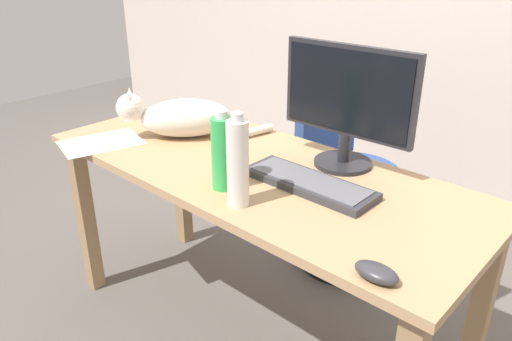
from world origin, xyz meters
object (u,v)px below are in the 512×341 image
at_px(cat, 180,117).
at_px(water_bottle, 238,163).
at_px(spray_bottle, 223,153).
at_px(monitor, 347,102).
at_px(office_chair, 343,187).
at_px(computer_mouse, 376,272).
at_px(keyboard, 309,183).

relative_size(cat, water_bottle, 1.69).
xyz_separation_m(cat, spray_bottle, (0.46, -0.21, 0.04)).
bearing_deg(monitor, spray_bottle, -113.90).
bearing_deg(monitor, office_chair, 120.52).
xyz_separation_m(office_chair, cat, (-0.35, -0.68, 0.45)).
relative_size(cat, spray_bottle, 1.88).
bearing_deg(office_chair, water_bottle, -76.77).
bearing_deg(cat, monitor, 17.00).
xyz_separation_m(office_chair, spray_bottle, (0.11, -0.89, 0.48)).
bearing_deg(water_bottle, cat, 155.76).
distance_m(cat, computer_mouse, 1.10).
xyz_separation_m(computer_mouse, water_bottle, (-0.49, 0.04, 0.12)).
relative_size(office_chair, monitor, 1.86).
distance_m(cat, water_bottle, 0.63).
xyz_separation_m(keyboard, spray_bottle, (-0.20, -0.19, 0.11)).
bearing_deg(spray_bottle, keyboard, 43.46).
xyz_separation_m(keyboard, computer_mouse, (0.40, -0.28, 0.00)).
bearing_deg(spray_bottle, office_chair, 96.94).
height_order(monitor, spray_bottle, monitor).
height_order(cat, water_bottle, water_bottle).
bearing_deg(cat, water_bottle, -24.24).
bearing_deg(keyboard, spray_bottle, -136.54).
bearing_deg(office_chair, keyboard, -66.62).
distance_m(keyboard, computer_mouse, 0.49).
bearing_deg(cat, spray_bottle, -24.56).
bearing_deg(office_chair, computer_mouse, -54.29).
xyz_separation_m(monitor, keyboard, (0.02, -0.22, -0.21)).
height_order(computer_mouse, water_bottle, water_bottle).
relative_size(keyboard, cat, 0.92).
xyz_separation_m(office_chair, computer_mouse, (0.71, -0.98, 0.38)).
distance_m(keyboard, cat, 0.66).
height_order(computer_mouse, spray_bottle, spray_bottle).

